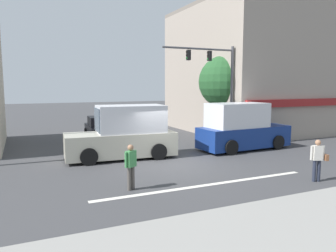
{
  "coord_description": "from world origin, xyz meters",
  "views": [
    {
      "loc": [
        -6.36,
        -13.88,
        3.77
      ],
      "look_at": [
        0.83,
        2.0,
        1.6
      ],
      "focal_mm": 35.0,
      "sensor_mm": 36.0,
      "label": 1
    }
  ],
  "objects_px": {
    "street_tree": "(225,82)",
    "pedestrian_mid_crossing": "(131,164)",
    "pedestrian_foreground_with_bag": "(318,158)",
    "box_truck_parked_curbside": "(125,134)",
    "box_truck_waiting_far": "(241,128)",
    "traffic_light_mast": "(219,79)",
    "sedan_crossing_rightbound": "(100,129)"
  },
  "relations": [
    {
      "from": "street_tree",
      "to": "pedestrian_mid_crossing",
      "type": "height_order",
      "value": "street_tree"
    },
    {
      "from": "pedestrian_foreground_with_bag",
      "to": "box_truck_parked_curbside",
      "type": "bearing_deg",
      "value": 128.32
    },
    {
      "from": "box_truck_parked_curbside",
      "to": "street_tree",
      "type": "bearing_deg",
      "value": 21.02
    },
    {
      "from": "street_tree",
      "to": "pedestrian_mid_crossing",
      "type": "xyz_separation_m",
      "value": [
        -9.63,
        -8.34,
        -3.06
      ]
    },
    {
      "from": "box_truck_parked_curbside",
      "to": "pedestrian_mid_crossing",
      "type": "bearing_deg",
      "value": -104.48
    },
    {
      "from": "box_truck_parked_curbside",
      "to": "box_truck_waiting_far",
      "type": "distance_m",
      "value": 6.98
    },
    {
      "from": "traffic_light_mast",
      "to": "box_truck_waiting_far",
      "type": "bearing_deg",
      "value": -77.6
    },
    {
      "from": "box_truck_parked_curbside",
      "to": "pedestrian_foreground_with_bag",
      "type": "relative_size",
      "value": 3.44
    },
    {
      "from": "street_tree",
      "to": "box_truck_waiting_far",
      "type": "height_order",
      "value": "street_tree"
    },
    {
      "from": "box_truck_parked_curbside",
      "to": "pedestrian_mid_crossing",
      "type": "distance_m",
      "value": 5.33
    },
    {
      "from": "pedestrian_foreground_with_bag",
      "to": "pedestrian_mid_crossing",
      "type": "relative_size",
      "value": 1.0
    },
    {
      "from": "pedestrian_foreground_with_bag",
      "to": "pedestrian_mid_crossing",
      "type": "distance_m",
      "value": 7.29
    },
    {
      "from": "street_tree",
      "to": "box_truck_parked_curbside",
      "type": "height_order",
      "value": "street_tree"
    },
    {
      "from": "traffic_light_mast",
      "to": "sedan_crossing_rightbound",
      "type": "xyz_separation_m",
      "value": [
        -6.27,
        5.56,
        -3.46
      ]
    },
    {
      "from": "box_truck_parked_curbside",
      "to": "box_truck_waiting_far",
      "type": "height_order",
      "value": "same"
    },
    {
      "from": "pedestrian_foreground_with_bag",
      "to": "pedestrian_mid_crossing",
      "type": "height_order",
      "value": "same"
    },
    {
      "from": "box_truck_parked_curbside",
      "to": "pedestrian_mid_crossing",
      "type": "height_order",
      "value": "box_truck_parked_curbside"
    },
    {
      "from": "box_truck_waiting_far",
      "to": "sedan_crossing_rightbound",
      "type": "distance_m",
      "value": 10.01
    },
    {
      "from": "street_tree",
      "to": "traffic_light_mast",
      "type": "xyz_separation_m",
      "value": [
        -1.75,
        -1.91,
        0.17
      ]
    },
    {
      "from": "box_truck_parked_curbside",
      "to": "sedan_crossing_rightbound",
      "type": "relative_size",
      "value": 1.37
    },
    {
      "from": "traffic_light_mast",
      "to": "pedestrian_mid_crossing",
      "type": "xyz_separation_m",
      "value": [
        -7.87,
        -6.43,
        -3.23
      ]
    },
    {
      "from": "street_tree",
      "to": "box_truck_waiting_far",
      "type": "bearing_deg",
      "value": -109.53
    },
    {
      "from": "box_truck_waiting_far",
      "to": "sedan_crossing_rightbound",
      "type": "height_order",
      "value": "box_truck_waiting_far"
    },
    {
      "from": "sedan_crossing_rightbound",
      "to": "pedestrian_mid_crossing",
      "type": "bearing_deg",
      "value": -97.61
    },
    {
      "from": "street_tree",
      "to": "traffic_light_mast",
      "type": "relative_size",
      "value": 0.95
    },
    {
      "from": "street_tree",
      "to": "box_truck_parked_curbside",
      "type": "relative_size",
      "value": 1.02
    },
    {
      "from": "traffic_light_mast",
      "to": "pedestrian_mid_crossing",
      "type": "relative_size",
      "value": 3.71
    },
    {
      "from": "street_tree",
      "to": "pedestrian_mid_crossing",
      "type": "bearing_deg",
      "value": -139.1
    },
    {
      "from": "sedan_crossing_rightbound",
      "to": "pedestrian_mid_crossing",
      "type": "distance_m",
      "value": 12.1
    },
    {
      "from": "box_truck_waiting_far",
      "to": "pedestrian_mid_crossing",
      "type": "relative_size",
      "value": 3.41
    },
    {
      "from": "street_tree",
      "to": "box_truck_waiting_far",
      "type": "xyz_separation_m",
      "value": [
        -1.34,
        -3.78,
        -2.75
      ]
    },
    {
      "from": "sedan_crossing_rightbound",
      "to": "pedestrian_foreground_with_bag",
      "type": "xyz_separation_m",
      "value": [
        5.4,
        -14.02,
        0.24
      ]
    }
  ]
}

